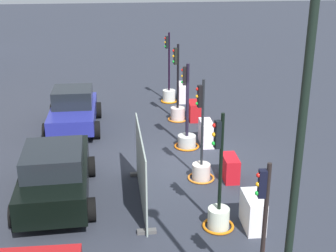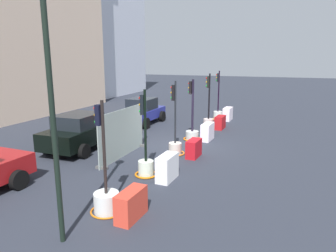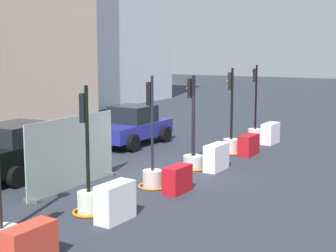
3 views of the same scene
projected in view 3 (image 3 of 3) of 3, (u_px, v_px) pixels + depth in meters
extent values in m
plane|color=#292D38|center=(171.00, 177.00, 16.03)|extent=(120.00, 120.00, 0.00)
cylinder|color=silver|center=(2.00, 242.00, 9.82)|extent=(0.71, 0.71, 0.57)
cylinder|color=silver|center=(89.00, 203.00, 12.38)|extent=(0.57, 0.57, 0.56)
cylinder|color=black|center=(87.00, 139.00, 12.14)|extent=(0.09, 0.09, 2.63)
cube|color=black|center=(83.00, 108.00, 12.10)|extent=(0.19, 0.16, 0.71)
sphere|color=red|center=(81.00, 98.00, 12.12)|extent=(0.11, 0.11, 0.11)
sphere|color=orange|center=(81.00, 108.00, 12.15)|extent=(0.11, 0.11, 0.11)
sphere|color=green|center=(81.00, 117.00, 12.19)|extent=(0.11, 0.11, 0.11)
torus|color=orange|center=(89.00, 212.00, 12.42)|extent=(0.84, 0.84, 0.07)
cylinder|color=beige|center=(152.00, 179.00, 14.77)|extent=(0.58, 0.58, 0.51)
cylinder|color=black|center=(152.00, 124.00, 14.52)|extent=(0.08, 0.08, 2.78)
cube|color=black|center=(149.00, 94.00, 14.45)|extent=(0.17, 0.14, 0.68)
sphere|color=red|center=(147.00, 86.00, 14.46)|extent=(0.10, 0.10, 0.10)
sphere|color=orange|center=(147.00, 94.00, 14.50)|extent=(0.10, 0.10, 0.10)
sphere|color=green|center=(147.00, 101.00, 14.53)|extent=(0.10, 0.10, 0.10)
torus|color=orange|center=(153.00, 186.00, 14.80)|extent=(0.87, 0.87, 0.06)
cylinder|color=#AEB1AD|center=(193.00, 162.00, 17.07)|extent=(0.68, 0.68, 0.46)
cylinder|color=black|center=(193.00, 116.00, 16.83)|extent=(0.12, 0.12, 2.73)
cube|color=black|center=(190.00, 88.00, 16.73)|extent=(0.18, 0.16, 0.66)
sphere|color=red|center=(188.00, 82.00, 16.73)|extent=(0.10, 0.10, 0.10)
sphere|color=orange|center=(188.00, 88.00, 16.76)|extent=(0.10, 0.10, 0.10)
sphere|color=green|center=(188.00, 95.00, 16.79)|extent=(0.10, 0.10, 0.10)
torus|color=orange|center=(193.00, 168.00, 17.10)|extent=(0.94, 0.94, 0.07)
cylinder|color=beige|center=(231.00, 146.00, 19.63)|extent=(0.61, 0.61, 0.57)
cylinder|color=black|center=(232.00, 104.00, 19.38)|extent=(0.10, 0.10, 2.77)
cube|color=black|center=(230.00, 81.00, 19.32)|extent=(0.19, 0.15, 0.70)
sphere|color=red|center=(228.00, 75.00, 19.33)|extent=(0.11, 0.11, 0.11)
sphere|color=orange|center=(228.00, 81.00, 19.36)|extent=(0.11, 0.11, 0.11)
sphere|color=green|center=(228.00, 87.00, 19.40)|extent=(0.11, 0.11, 0.11)
torus|color=orange|center=(231.00, 152.00, 19.67)|extent=(0.86, 0.86, 0.07)
cylinder|color=silver|center=(255.00, 136.00, 21.99)|extent=(0.62, 0.62, 0.59)
cylinder|color=black|center=(256.00, 97.00, 21.73)|extent=(0.08, 0.08, 2.81)
cube|color=black|center=(254.00, 75.00, 21.66)|extent=(0.18, 0.16, 0.58)
sphere|color=red|center=(253.00, 71.00, 21.68)|extent=(0.10, 0.10, 0.10)
sphere|color=orange|center=(253.00, 75.00, 21.71)|extent=(0.10, 0.10, 0.10)
sphere|color=green|center=(253.00, 80.00, 21.74)|extent=(0.10, 0.10, 0.10)
torus|color=orange|center=(255.00, 141.00, 22.03)|extent=(0.81, 0.81, 0.08)
cube|color=red|center=(29.00, 246.00, 9.34)|extent=(1.10, 0.49, 0.80)
cube|color=white|center=(115.00, 202.00, 11.82)|extent=(1.07, 0.51, 0.92)
cube|color=red|center=(178.00, 179.00, 14.20)|extent=(0.98, 0.49, 0.77)
cube|color=white|center=(216.00, 157.00, 16.82)|extent=(1.12, 0.49, 0.90)
cube|color=#B2151B|center=(249.00, 145.00, 19.26)|extent=(1.08, 0.51, 0.79)
cube|color=white|center=(270.00, 133.00, 21.66)|extent=(1.13, 0.52, 0.89)
cube|color=navy|center=(131.00, 130.00, 21.36)|extent=(4.06, 1.84, 0.61)
cube|color=black|center=(133.00, 114.00, 21.39)|extent=(1.68, 1.60, 0.71)
cylinder|color=black|center=(130.00, 131.00, 22.95)|extent=(0.70, 0.29, 0.70)
cylinder|color=black|center=(165.00, 134.00, 21.99)|extent=(0.70, 0.29, 0.70)
cylinder|color=black|center=(95.00, 139.00, 20.82)|extent=(0.70, 0.29, 0.70)
cylinder|color=black|center=(133.00, 143.00, 19.86)|extent=(0.70, 0.29, 0.70)
cube|color=black|center=(25.00, 152.00, 16.29)|extent=(4.46, 1.95, 0.78)
cube|color=black|center=(17.00, 133.00, 15.92)|extent=(2.01, 1.67, 0.60)
cylinder|color=black|center=(33.00, 154.00, 18.00)|extent=(0.66, 0.30, 0.65)
cylinder|color=black|center=(76.00, 159.00, 17.08)|extent=(0.66, 0.30, 0.65)
cylinder|color=black|center=(16.00, 177.00, 14.70)|extent=(0.66, 0.30, 0.65)
cube|color=#91A199|center=(73.00, 152.00, 14.62)|extent=(3.75, 0.04, 2.11)
cube|color=#4C4C4C|center=(32.00, 201.00, 13.32)|extent=(0.16, 0.50, 0.10)
cube|color=#4C4C4C|center=(108.00, 174.00, 16.21)|extent=(0.16, 0.50, 0.10)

